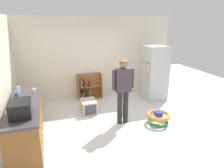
{
  "coord_description": "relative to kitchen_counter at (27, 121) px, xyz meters",
  "views": [
    {
      "loc": [
        -1.66,
        -4.23,
        2.55
      ],
      "look_at": [
        -0.12,
        0.47,
        0.98
      ],
      "focal_mm": 32.27,
      "sensor_mm": 36.0,
      "label": 1
    }
  ],
  "objects": [
    {
      "name": "ground_plane",
      "position": [
        2.2,
        -0.1,
        -0.45
      ],
      "size": [
        12.0,
        12.0,
        0.0
      ],
      "primitive_type": "plane",
      "color": "silver",
      "rests_on": "ground"
    },
    {
      "name": "back_wall",
      "position": [
        2.2,
        2.23,
        0.9
      ],
      "size": [
        5.2,
        0.06,
        2.7
      ],
      "primitive_type": "cube",
      "color": "silver",
      "rests_on": "ground"
    },
    {
      "name": "left_side_wall",
      "position": [
        -0.43,
        0.7,
        0.9
      ],
      "size": [
        0.06,
        2.99,
        2.7
      ],
      "primitive_type": "cube",
      "color": "beige",
      "rests_on": "ground"
    },
    {
      "name": "kitchen_counter",
      "position": [
        0.0,
        0.0,
        0.0
      ],
      "size": [
        0.65,
        2.37,
        0.9
      ],
      "color": "brown",
      "rests_on": "ground"
    },
    {
      "name": "refrigerator",
      "position": [
        3.88,
        1.33,
        0.44
      ],
      "size": [
        0.73,
        0.68,
        1.78
      ],
      "color": "#B7BABF",
      "rests_on": "ground"
    },
    {
      "name": "bookshelf",
      "position": [
        1.77,
        2.04,
        -0.09
      ],
      "size": [
        0.8,
        0.28,
        0.85
      ],
      "color": "#9E6638",
      "rests_on": "ground"
    },
    {
      "name": "standing_person",
      "position": [
        2.27,
        0.07,
        0.55
      ],
      "size": [
        0.57,
        0.22,
        1.66
      ],
      "color": "#272726",
      "rests_on": "ground"
    },
    {
      "name": "baby_walker",
      "position": [
        3.14,
        -0.24,
        -0.29
      ],
      "size": [
        0.6,
        0.6,
        0.32
      ],
      "color": "green",
      "rests_on": "ground"
    },
    {
      "name": "pet_carrier",
      "position": [
        1.56,
        0.97,
        -0.27
      ],
      "size": [
        0.42,
        0.55,
        0.36
      ],
      "color": "#BFB3A8",
      "rests_on": "ground"
    },
    {
      "name": "microwave",
      "position": [
        0.01,
        -0.68,
        0.59
      ],
      "size": [
        0.37,
        0.48,
        0.28
      ],
      "color": "black",
      "rests_on": "kitchen_counter"
    },
    {
      "name": "banana_bunch",
      "position": [
        -0.14,
        -0.0,
        0.48
      ],
      "size": [
        0.15,
        0.16,
        0.04
      ],
      "color": "yellow",
      "rests_on": "kitchen_counter"
    },
    {
      "name": "clear_bottle",
      "position": [
        -0.15,
        0.57,
        0.55
      ],
      "size": [
        0.07,
        0.07,
        0.25
      ],
      "color": "silver",
      "rests_on": "kitchen_counter"
    },
    {
      "name": "white_cup",
      "position": [
        0.18,
        0.58,
        0.5
      ],
      "size": [
        0.08,
        0.08,
        0.09
      ],
      "primitive_type": "cylinder",
      "color": "white",
      "rests_on": "kitchen_counter"
    },
    {
      "name": "blue_cup",
      "position": [
        -0.2,
        0.4,
        0.5
      ],
      "size": [
        0.08,
        0.08,
        0.09
      ],
      "primitive_type": "cylinder",
      "color": "blue",
      "rests_on": "kitchen_counter"
    },
    {
      "name": "orange_cup",
      "position": [
        0.11,
        -0.29,
        0.5
      ],
      "size": [
        0.08,
        0.08,
        0.09
      ],
      "primitive_type": "cylinder",
      "color": "orange",
      "rests_on": "kitchen_counter"
    }
  ]
}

